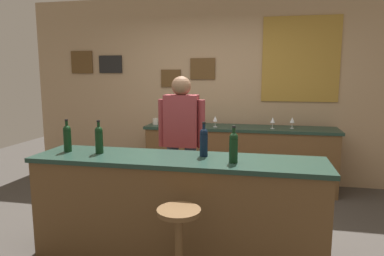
{
  "coord_description": "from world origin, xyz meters",
  "views": [
    {
      "loc": [
        0.73,
        -3.25,
        1.64
      ],
      "look_at": [
        -0.04,
        0.45,
        1.05
      ],
      "focal_mm": 32.34,
      "sensor_mm": 36.0,
      "label": 1
    }
  ],
  "objects_px": {
    "wine_bottle_a": "(67,137)",
    "wine_bottle_d": "(234,146)",
    "coffee_mug": "(156,121)",
    "wine_glass_a": "(179,117)",
    "wine_bottle_b": "(99,139)",
    "wine_bottle_c": "(204,141)",
    "bartender": "(182,139)",
    "wine_glass_d": "(292,120)",
    "wine_glass_b": "(215,119)",
    "wine_glass_c": "(273,121)",
    "bar_stool": "(179,238)"
  },
  "relations": [
    {
      "from": "wine_bottle_a",
      "to": "wine_bottle_d",
      "type": "bearing_deg",
      "value": -3.53
    },
    {
      "from": "wine_bottle_a",
      "to": "coffee_mug",
      "type": "distance_m",
      "value": 2.02
    },
    {
      "from": "wine_bottle_d",
      "to": "wine_glass_a",
      "type": "distance_m",
      "value": 2.38
    },
    {
      "from": "wine_bottle_b",
      "to": "wine_bottle_c",
      "type": "distance_m",
      "value": 0.96
    },
    {
      "from": "bartender",
      "to": "wine_bottle_b",
      "type": "bearing_deg",
      "value": -128.5
    },
    {
      "from": "wine_glass_d",
      "to": "wine_bottle_b",
      "type": "bearing_deg",
      "value": -132.41
    },
    {
      "from": "wine_glass_a",
      "to": "bartender",
      "type": "bearing_deg",
      "value": -75.12
    },
    {
      "from": "wine_bottle_b",
      "to": "coffee_mug",
      "type": "height_order",
      "value": "wine_bottle_b"
    },
    {
      "from": "wine_bottle_b",
      "to": "wine_glass_b",
      "type": "height_order",
      "value": "wine_bottle_b"
    },
    {
      "from": "wine_glass_d",
      "to": "wine_glass_c",
      "type": "bearing_deg",
      "value": -166.59
    },
    {
      "from": "wine_bottle_d",
      "to": "wine_glass_b",
      "type": "xyz_separation_m",
      "value": [
        -0.44,
        2.04,
        -0.05
      ]
    },
    {
      "from": "wine_bottle_d",
      "to": "wine_glass_a",
      "type": "relative_size",
      "value": 1.97
    },
    {
      "from": "bartender",
      "to": "wine_glass_c",
      "type": "height_order",
      "value": "bartender"
    },
    {
      "from": "wine_glass_d",
      "to": "bar_stool",
      "type": "bearing_deg",
      "value": -110.25
    },
    {
      "from": "wine_bottle_a",
      "to": "wine_glass_b",
      "type": "relative_size",
      "value": 1.97
    },
    {
      "from": "wine_bottle_b",
      "to": "wine_glass_a",
      "type": "height_order",
      "value": "wine_bottle_b"
    },
    {
      "from": "bar_stool",
      "to": "wine_glass_c",
      "type": "height_order",
      "value": "wine_glass_c"
    },
    {
      "from": "wine_glass_a",
      "to": "wine_bottle_d",
      "type": "bearing_deg",
      "value": -65.37
    },
    {
      "from": "wine_glass_a",
      "to": "wine_glass_c",
      "type": "relative_size",
      "value": 1.0
    },
    {
      "from": "bartender",
      "to": "wine_bottle_a",
      "type": "xyz_separation_m",
      "value": [
        -0.92,
        -0.75,
        0.12
      ]
    },
    {
      "from": "wine_glass_b",
      "to": "bar_stool",
      "type": "bearing_deg",
      "value": -87.78
    },
    {
      "from": "wine_glass_b",
      "to": "coffee_mug",
      "type": "bearing_deg",
      "value": 176.26
    },
    {
      "from": "wine_glass_b",
      "to": "wine_bottle_b",
      "type": "bearing_deg",
      "value": -112.26
    },
    {
      "from": "wine_glass_a",
      "to": "wine_glass_d",
      "type": "bearing_deg",
      "value": -1.46
    },
    {
      "from": "coffee_mug",
      "to": "wine_bottle_c",
      "type": "bearing_deg",
      "value": -61.07
    },
    {
      "from": "wine_glass_a",
      "to": "coffee_mug",
      "type": "distance_m",
      "value": 0.36
    },
    {
      "from": "bartender",
      "to": "wine_bottle_a",
      "type": "distance_m",
      "value": 1.19
    },
    {
      "from": "wine_glass_d",
      "to": "bartender",
      "type": "bearing_deg",
      "value": -134.5
    },
    {
      "from": "bartender",
      "to": "wine_bottle_a",
      "type": "relative_size",
      "value": 5.29
    },
    {
      "from": "wine_bottle_c",
      "to": "wine_glass_c",
      "type": "height_order",
      "value": "wine_bottle_c"
    },
    {
      "from": "wine_bottle_c",
      "to": "wine_bottle_d",
      "type": "bearing_deg",
      "value": -31.9
    },
    {
      "from": "bartender",
      "to": "bar_stool",
      "type": "xyz_separation_m",
      "value": [
        0.3,
        -1.32,
        -0.48
      ]
    },
    {
      "from": "wine_glass_c",
      "to": "wine_glass_d",
      "type": "distance_m",
      "value": 0.27
    },
    {
      "from": "bartender",
      "to": "wine_bottle_a",
      "type": "height_order",
      "value": "bartender"
    },
    {
      "from": "bartender",
      "to": "wine_bottle_b",
      "type": "distance_m",
      "value": 0.96
    },
    {
      "from": "wine_bottle_a",
      "to": "wine_glass_c",
      "type": "bearing_deg",
      "value": 45.74
    },
    {
      "from": "wine_glass_d",
      "to": "coffee_mug",
      "type": "relative_size",
      "value": 1.24
    },
    {
      "from": "wine_bottle_a",
      "to": "wine_bottle_c",
      "type": "relative_size",
      "value": 1.0
    },
    {
      "from": "wine_bottle_d",
      "to": "wine_bottle_b",
      "type": "bearing_deg",
      "value": 175.71
    },
    {
      "from": "wine_glass_c",
      "to": "coffee_mug",
      "type": "xyz_separation_m",
      "value": [
        -1.7,
        0.04,
        -0.06
      ]
    },
    {
      "from": "wine_bottle_a",
      "to": "coffee_mug",
      "type": "height_order",
      "value": "wine_bottle_a"
    },
    {
      "from": "wine_bottle_a",
      "to": "wine_glass_b",
      "type": "height_order",
      "value": "wine_bottle_a"
    },
    {
      "from": "bar_stool",
      "to": "wine_glass_b",
      "type": "distance_m",
      "value": 2.58
    },
    {
      "from": "bartender",
      "to": "wine_bottle_d",
      "type": "distance_m",
      "value": 1.06
    },
    {
      "from": "coffee_mug",
      "to": "wine_glass_c",
      "type": "bearing_deg",
      "value": -1.25
    },
    {
      "from": "wine_bottle_c",
      "to": "wine_glass_d",
      "type": "bearing_deg",
      "value": 65.34
    },
    {
      "from": "bartender",
      "to": "coffee_mug",
      "type": "height_order",
      "value": "bartender"
    },
    {
      "from": "bar_stool",
      "to": "wine_glass_b",
      "type": "bearing_deg",
      "value": 92.22
    },
    {
      "from": "wine_bottle_d",
      "to": "wine_glass_b",
      "type": "relative_size",
      "value": 1.97
    },
    {
      "from": "wine_glass_a",
      "to": "wine_glass_c",
      "type": "height_order",
      "value": "same"
    }
  ]
}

